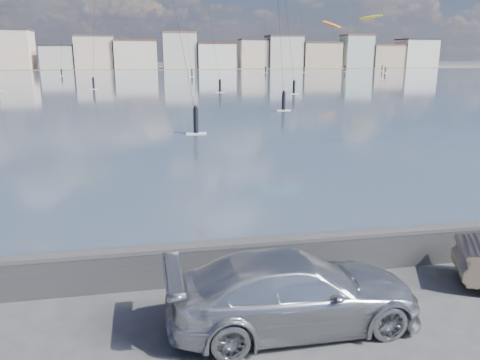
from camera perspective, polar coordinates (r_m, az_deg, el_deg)
The scene contains 8 objects.
ground at distance 9.53m, azimuth -1.51°, elevation -19.57°, with size 700.00×700.00×0.00m, color #333335.
bay_water at distance 99.40m, azimuth -10.23°, elevation 11.68°, with size 500.00×177.00×0.00m, color #3D5069.
far_shore_strip at distance 207.82m, azimuth -10.69°, elevation 13.29°, with size 500.00×60.00×0.00m, color #4C473D.
seawall at distance 11.57m, azimuth -3.72°, elevation -9.66°, with size 400.00×0.36×1.08m.
far_buildings at distance 193.76m, azimuth -10.35°, elevation 14.98°, with size 240.79×13.26×14.60m.
car_silver at distance 9.84m, azimuth 6.61°, elevation -13.30°, with size 2.12×5.22×1.52m, color #B5B8BC.
kitesurfer_1 at distance 159.30m, azimuth 15.64°, elevation 18.44°, with size 7.79×13.65×17.68m.
kitesurfer_13 at distance 166.02m, azimuth 11.11°, elevation 18.03°, with size 6.32×12.08×16.93m.
Camera 1 is at (-1.23, -7.75, 5.41)m, focal length 35.00 mm.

